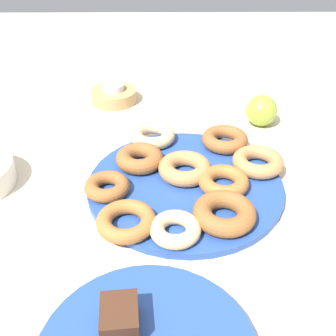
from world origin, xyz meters
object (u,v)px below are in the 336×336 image
Objects in this scene: apple at (261,111)px; donut_9 at (183,168)px; donut_1 at (225,139)px; brownie_far at (120,318)px; donut_5 at (175,229)px; donut_2 at (224,182)px; donut_4 at (224,213)px; candle_holder at (114,96)px; donut_0 at (126,221)px; donut_plate at (185,185)px; donut_3 at (140,158)px; donut_8 at (258,162)px; tealight at (113,87)px; donut_6 at (153,135)px; donut_7 at (107,186)px.

donut_9 is at bearing 139.14° from apple.
donut_1 is 0.44m from brownie_far.
brownie_far is (-0.15, 0.07, 0.01)m from donut_5.
donut_4 is at bearing 173.71° from donut_2.
donut_0 is at bearing -171.95° from candle_holder.
donut_plate is 0.29m from apple.
donut_8 is at bearing -93.01° from donut_3.
donut_2 is at bearing 172.12° from donut_1.
tealight is at bearing 46.85° from donut_1.
donut_5 is (-0.25, 0.10, -0.00)m from donut_1.
donut_8 is (0.06, -0.07, 0.00)m from donut_2.
donut_3 is (0.17, -0.01, 0.00)m from donut_0.
brownie_far reaches higher than donut_4.
donut_3 is at bearing 124.23° from apple.
donut_6 is 0.96× the size of donut_9.
donut_3 reaches higher than donut_9.
apple is at bearing -37.54° from donut_plate.
donut_7 is 1.45× the size of brownie_far.
donut_0 is 1.20× the size of donut_7.
donut_plate is 0.07m from donut_2.
donut_4 reaches higher than donut_7.
tealight is (0.48, 0.14, 0.01)m from donut_5.
donut_2 is 0.09m from donut_8.
donut_6 is (0.02, 0.14, -0.00)m from donut_1.
donut_9 reaches higher than donut_plate.
donut_3 is 0.94× the size of donut_8.
donut_2 is at bearing -148.59° from candle_holder.
tealight is (0.31, 0.29, 0.01)m from donut_8.
donut_8 is at bearing -136.35° from tealight.
donut_0 is at bearing 175.85° from donut_3.
donut_4 is 1.94× the size of tealight.
tealight is at bearing 25.36° from donut_6.
donut_3 is 1.14× the size of donut_5.
brownie_far is at bearing 150.39° from donut_2.
donut_2 is 1.71× the size of tealight.
brownie_far is at bearing 142.29° from donut_4.
tealight reaches higher than donut_0.
donut_9 reaches higher than donut_5.
donut_6 is at bearing 8.26° from donut_5.
donut_7 is 0.81× the size of donut_9.
donut_plate is at bearing -156.88° from donut_6.
donut_2 is at bearing -119.36° from donut_9.
candle_holder is (0.35, 0.16, 0.01)m from donut_plate.
donut_8 reaches higher than donut_6.
donut_plate is 0.13m from donut_5.
donut_6 is at bearing -14.39° from donut_3.
donut_1 is at bearing 139.19° from apple.
donut_0 is at bearing 76.31° from donut_5.
donut_0 is 0.44m from apple.
candle_holder is (0.46, 0.07, -0.01)m from donut_0.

